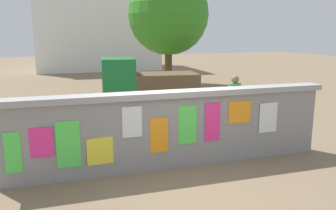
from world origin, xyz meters
The scene contains 8 objects.
ground centered at (0.00, 8.00, 0.00)m, with size 60.00×60.00×0.00m, color #7A664C.
poster_wall centered at (-0.01, 0.00, 0.83)m, with size 6.97×0.42×1.61m.
auto_rickshaw_truck centered at (0.88, 6.11, 0.90)m, with size 3.74×1.88×1.85m.
motorcycle centered at (-0.36, 2.68, 0.46)m, with size 1.90×0.56×0.87m.
bicycle_near centered at (-2.37, 3.06, 0.36)m, with size 1.65×0.61×0.95m.
person_walking centered at (2.42, 1.89, 0.99)m, with size 0.47×0.47×1.62m.
tree_roadside centered at (3.34, 10.92, 3.70)m, with size 4.18×4.18×5.80m.
building_background centered at (0.70, 21.62, 3.39)m, with size 9.28×6.80×6.75m.
Camera 1 is at (-2.13, -6.45, 2.75)m, focal length 36.43 mm.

